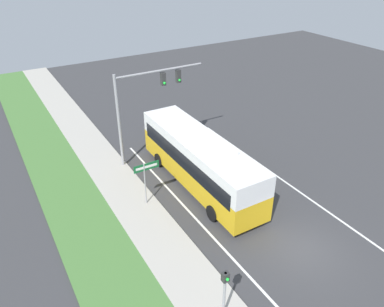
# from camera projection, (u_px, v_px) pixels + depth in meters

# --- Properties ---
(ground_plane) EXTENTS (80.00, 80.00, 0.00)m
(ground_plane) POSITION_uv_depth(u_px,v_px,m) (303.00, 249.00, 19.81)
(ground_plane) COLOR #38383A
(sidewalk) EXTENTS (2.80, 80.00, 0.12)m
(sidewalk) POSITION_uv_depth(u_px,v_px,m) (204.00, 298.00, 17.04)
(sidewalk) COLOR #ADA89E
(sidewalk) RESTS_ON ground_plane
(lane_divider_near) EXTENTS (0.14, 30.00, 0.01)m
(lane_divider_near) POSITION_uv_depth(u_px,v_px,m) (249.00, 276.00, 18.22)
(lane_divider_near) COLOR silver
(lane_divider_near) RESTS_ON ground_plane
(lane_divider_far) EXTENTS (0.14, 30.00, 0.01)m
(lane_divider_far) POSITION_uv_depth(u_px,v_px,m) (349.00, 226.00, 21.40)
(lane_divider_far) COLOR silver
(lane_divider_far) RESTS_ON ground_plane
(bus) EXTENTS (2.78, 11.28, 3.66)m
(bus) POSITION_uv_depth(u_px,v_px,m) (200.00, 159.00, 24.04)
(bus) COLOR gold
(bus) RESTS_ON ground_plane
(signal_gantry) EXTENTS (6.58, 0.41, 6.80)m
(signal_gantry) POSITION_uv_depth(u_px,v_px,m) (144.00, 98.00, 25.55)
(signal_gantry) COLOR #939399
(signal_gantry) RESTS_ON ground_plane
(pedestrian_signal) EXTENTS (0.28, 0.34, 2.72)m
(pedestrian_signal) POSITION_uv_depth(u_px,v_px,m) (225.00, 288.00, 15.31)
(pedestrian_signal) COLOR #939399
(pedestrian_signal) RESTS_ON ground_plane
(street_sign) EXTENTS (1.61, 0.08, 2.97)m
(street_sign) POSITION_uv_depth(u_px,v_px,m) (146.00, 175.00, 22.12)
(street_sign) COLOR #939399
(street_sign) RESTS_ON ground_plane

